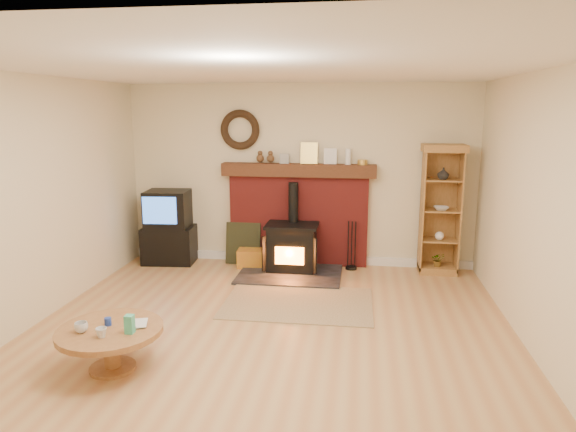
% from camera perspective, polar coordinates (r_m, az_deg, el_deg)
% --- Properties ---
extents(ground, '(5.50, 5.50, 0.00)m').
position_cam_1_polar(ground, '(5.17, -2.58, -13.95)').
color(ground, '#B27A4A').
rests_on(ground, ground).
extents(room_shell, '(5.02, 5.52, 2.61)m').
position_cam_1_polar(room_shell, '(4.78, -2.77, 5.44)').
color(room_shell, beige).
rests_on(room_shell, ground).
extents(chimney_breast, '(2.20, 0.22, 1.78)m').
position_cam_1_polar(chimney_breast, '(7.43, 1.16, 0.63)').
color(chimney_breast, maroon).
rests_on(chimney_breast, ground).
extents(wood_stove, '(1.40, 1.00, 1.24)m').
position_cam_1_polar(wood_stove, '(7.16, 0.40, -3.71)').
color(wood_stove, black).
rests_on(wood_stove, ground).
extents(area_rug, '(1.74, 1.20, 0.01)m').
position_cam_1_polar(area_rug, '(6.12, 1.14, -9.63)').
color(area_rug, brown).
rests_on(area_rug, ground).
extents(tv_unit, '(0.77, 0.57, 1.08)m').
position_cam_1_polar(tv_unit, '(7.76, -13.12, -1.35)').
color(tv_unit, black).
rests_on(tv_unit, ground).
extents(curio_cabinet, '(0.57, 0.41, 1.78)m').
position_cam_1_polar(curio_cabinet, '(7.33, 16.56, 0.72)').
color(curio_cabinet, brown).
rests_on(curio_cabinet, ground).
extents(firelog_box, '(0.44, 0.29, 0.26)m').
position_cam_1_polar(firelog_box, '(7.44, -3.96, -4.71)').
color(firelog_box, gold).
rests_on(firelog_box, ground).
extents(leaning_painting, '(0.51, 0.14, 0.61)m').
position_cam_1_polar(leaning_painting, '(7.57, -5.00, -3.05)').
color(leaning_painting, black).
rests_on(leaning_painting, ground).
extents(fire_tools, '(0.16, 0.16, 0.70)m').
position_cam_1_polar(fire_tools, '(7.38, 7.05, -4.89)').
color(fire_tools, black).
rests_on(fire_tools, ground).
extents(coffee_table, '(0.91, 0.91, 0.55)m').
position_cam_1_polar(coffee_table, '(4.82, -19.15, -12.47)').
color(coffee_table, brown).
rests_on(coffee_table, ground).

